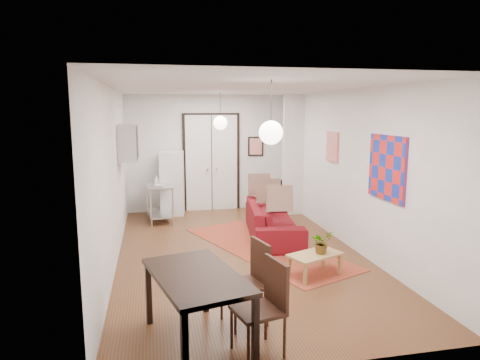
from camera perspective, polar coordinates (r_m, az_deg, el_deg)
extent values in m
plane|color=brown|center=(7.75, -0.14, -9.71)|extent=(7.00, 7.00, 0.00)
cube|color=silver|center=(7.33, -0.15, 12.23)|extent=(4.20, 7.00, 0.02)
cube|color=silver|center=(10.83, -3.86, 3.61)|extent=(4.20, 0.02, 2.90)
cube|color=silver|center=(4.10, 9.75, -6.10)|extent=(4.20, 0.02, 2.90)
cube|color=silver|center=(7.29, -16.55, 0.42)|extent=(0.02, 7.00, 2.90)
cube|color=silver|center=(8.09, 14.60, 1.36)|extent=(0.02, 7.00, 2.90)
cube|color=white|center=(10.81, -3.82, 2.27)|extent=(1.44, 0.06, 2.50)
cube|color=silver|center=(10.33, 7.10, 3.28)|extent=(0.50, 0.10, 2.90)
cube|color=silver|center=(8.71, -14.70, 4.89)|extent=(0.35, 1.00, 0.70)
cube|color=red|center=(6.96, 19.01, 1.56)|extent=(0.05, 1.00, 1.00)
cube|color=beige|center=(8.76, 12.24, 4.35)|extent=(0.05, 0.50, 0.60)
cube|color=red|center=(11.00, 2.11, 4.50)|extent=(0.40, 0.03, 0.50)
cube|color=#A57345|center=(9.21, -15.50, 5.40)|extent=(0.03, 0.44, 0.54)
sphere|color=silver|center=(9.30, -2.64, 7.61)|extent=(0.30, 0.30, 0.30)
cylinder|color=black|center=(9.29, -2.66, 10.08)|extent=(0.01, 0.01, 0.50)
sphere|color=silver|center=(5.39, 4.14, 6.32)|extent=(0.30, 0.30, 0.30)
cylinder|color=black|center=(5.38, 4.19, 10.57)|extent=(0.01, 0.01, 0.50)
cube|color=#B7452D|center=(8.05, 3.40, -8.96)|extent=(2.69, 3.98, 0.01)
imported|color=maroon|center=(8.61, 4.42, -5.40)|extent=(2.45, 1.23, 0.68)
cube|color=tan|center=(6.73, 9.97, -9.79)|extent=(0.92, 0.73, 0.04)
cube|color=tan|center=(6.51, 7.49, -12.08)|extent=(0.06, 0.06, 0.33)
cube|color=tan|center=(6.77, 13.40, -11.41)|extent=(0.06, 0.06, 0.33)
cube|color=tan|center=(6.83, 6.48, -11.02)|extent=(0.06, 0.06, 0.33)
cube|color=tan|center=(7.08, 12.14, -10.43)|extent=(0.06, 0.06, 0.33)
imported|color=#2B612C|center=(6.70, 10.82, -8.14)|extent=(0.38, 0.40, 0.35)
cube|color=silver|center=(9.96, -10.78, -0.69)|extent=(0.65, 1.14, 0.04)
cube|color=silver|center=(10.10, -10.67, -4.36)|extent=(0.61, 1.10, 0.03)
cylinder|color=silver|center=(9.55, -12.05, -3.69)|extent=(0.04, 0.04, 0.82)
cylinder|color=silver|center=(9.55, -9.24, -3.59)|extent=(0.04, 0.04, 0.82)
cylinder|color=silver|center=(10.54, -12.04, -2.46)|extent=(0.04, 0.04, 0.82)
cylinder|color=silver|center=(10.55, -9.49, -2.37)|extent=(0.04, 0.04, 0.82)
imported|color=silver|center=(9.66, -10.75, -0.74)|extent=(0.22, 0.22, 0.05)
imported|color=teal|center=(10.19, -11.10, 0.13)|extent=(0.09, 0.09, 0.17)
cube|color=white|center=(10.49, -9.02, -0.42)|extent=(0.61, 0.61, 1.54)
cube|color=black|center=(4.70, -5.85, -12.64)|extent=(1.16, 1.61, 0.05)
cube|color=black|center=(4.26, -9.96, -21.31)|extent=(0.08, 0.08, 0.75)
cube|color=black|center=(4.33, 0.34, -20.60)|extent=(0.08, 0.08, 0.75)
cube|color=black|center=(5.46, -10.43, -14.12)|extent=(0.08, 0.08, 0.75)
cube|color=black|center=(5.52, -2.66, -13.72)|extent=(0.08, 0.08, 0.75)
cube|color=#331810|center=(5.22, 0.56, -13.84)|extent=(0.57, 0.56, 0.04)
cube|color=#331810|center=(5.32, 0.05, -10.28)|extent=(0.15, 0.45, 0.50)
cylinder|color=#331810|center=(5.10, -1.20, -17.38)|extent=(0.03, 0.03, 0.48)
cylinder|color=#331810|center=(5.18, 3.30, -16.96)|extent=(0.03, 0.03, 0.48)
cylinder|color=#331810|center=(5.47, -2.03, -15.45)|extent=(0.03, 0.03, 0.48)
cylinder|color=#331810|center=(5.55, 2.15, -15.10)|extent=(0.03, 0.03, 0.48)
cube|color=#331810|center=(4.64, 2.37, -17.00)|extent=(0.57, 0.56, 0.04)
cube|color=#331810|center=(4.72, 1.74, -12.92)|extent=(0.15, 0.45, 0.50)
cylinder|color=#331810|center=(4.53, 0.43, -21.09)|extent=(0.03, 0.03, 0.48)
cylinder|color=#331810|center=(4.62, 5.57, -20.49)|extent=(0.03, 0.03, 0.48)
cylinder|color=#331810|center=(4.89, -0.65, -18.66)|extent=(0.03, 0.03, 0.48)
cylinder|color=#331810|center=(4.97, 4.07, -18.18)|extent=(0.03, 0.03, 0.48)
cube|color=black|center=(10.91, 4.94, -2.00)|extent=(0.41, 0.41, 0.04)
cube|color=black|center=(11.02, 4.71, -0.74)|extent=(0.37, 0.08, 0.39)
cylinder|color=black|center=(10.76, 4.38, -3.21)|extent=(0.03, 0.03, 0.39)
cylinder|color=black|center=(10.85, 5.92, -3.13)|extent=(0.03, 0.03, 0.39)
cylinder|color=black|center=(11.05, 3.94, -2.87)|extent=(0.03, 0.03, 0.39)
cylinder|color=black|center=(11.13, 5.45, -2.80)|extent=(0.03, 0.03, 0.39)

